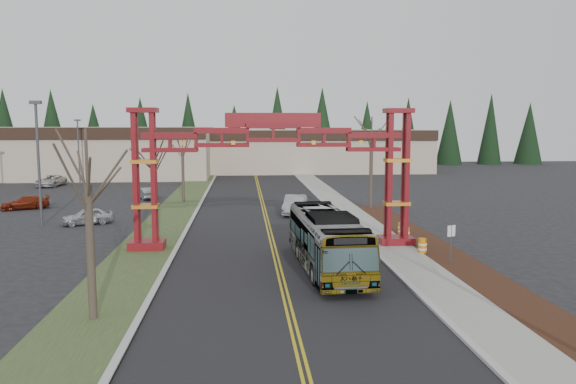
{
  "coord_description": "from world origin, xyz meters",
  "views": [
    {
      "loc": [
        -1.89,
        -17.33,
        7.85
      ],
      "look_at": [
        0.69,
        14.95,
        3.97
      ],
      "focal_mm": 35.0,
      "sensor_mm": 36.0,
      "label": 1
    }
  ],
  "objects": [
    {
      "name": "gateway_arch",
      "position": [
        0.0,
        18.0,
        5.98
      ],
      "size": [
        18.2,
        1.6,
        8.9
      ],
      "color": "#660D0E",
      "rests_on": "ground"
    },
    {
      "name": "parked_car_far_a",
      "position": [
        -12.26,
        42.98,
        0.61
      ],
      "size": [
        2.68,
        3.92,
        1.22
      ],
      "primitive_type": "imported",
      "rotation": [
        0.0,
        0.0,
        3.56
      ],
      "color": "#9C9DA4",
      "rests_on": "ground"
    },
    {
      "name": "light_pole_near",
      "position": [
        -17.68,
        27.38,
        5.61
      ],
      "size": [
        0.84,
        0.42,
        9.69
      ],
      "color": "#3F3F44",
      "rests_on": "ground"
    },
    {
      "name": "lane_line_right",
      "position": [
        0.12,
        25.0,
        0.03
      ],
      "size": [
        0.12,
        100.0,
        0.01
      ],
      "primitive_type": "cube",
      "color": "gold",
      "rests_on": "road"
    },
    {
      "name": "parked_car_far_b",
      "position": [
        -26.52,
        56.35,
        0.72
      ],
      "size": [
        2.93,
        5.41,
        1.44
      ],
      "primitive_type": "imported",
      "rotation": [
        0.0,
        0.0,
        -0.11
      ],
      "color": "silver",
      "rests_on": "ground"
    },
    {
      "name": "transit_bus",
      "position": [
        2.62,
        12.39,
        1.6
      ],
      "size": [
        3.18,
        11.57,
        3.19
      ],
      "primitive_type": "imported",
      "rotation": [
        0.0,
        0.0,
        0.04
      ],
      "color": "#97999E",
      "rests_on": "ground"
    },
    {
      "name": "barrel_mid",
      "position": [
        9.03,
        19.18,
        0.48
      ],
      "size": [
        0.52,
        0.52,
        0.96
      ],
      "color": "orange",
      "rests_on": "ground"
    },
    {
      "name": "ground",
      "position": [
        0.0,
        0.0,
        0.0
      ],
      "size": [
        200.0,
        200.0,
        0.0
      ],
      "primitive_type": "plane",
      "color": "black",
      "rests_on": "ground"
    },
    {
      "name": "silver_sedan",
      "position": [
        2.62,
        31.39,
        0.83
      ],
      "size": [
        2.7,
        5.3,
        1.67
      ],
      "primitive_type": "imported",
      "rotation": [
        0.0,
        0.0,
        -0.19
      ],
      "color": "#A5A8AD",
      "rests_on": "ground"
    },
    {
      "name": "sidewalk_right",
      "position": [
        7.6,
        25.0,
        0.08
      ],
      "size": [
        2.6,
        110.0,
        0.14
      ],
      "primitive_type": "cube",
      "color": "gray",
      "rests_on": "ground"
    },
    {
      "name": "bare_tree_median_far",
      "position": [
        -8.0,
        40.05,
        5.18
      ],
      "size": [
        2.96,
        2.96,
        7.17
      ],
      "color": "#382D26",
      "rests_on": "ground"
    },
    {
      "name": "bare_tree_right_far",
      "position": [
        10.0,
        34.05,
        6.39
      ],
      "size": [
        3.3,
        3.3,
        8.62
      ],
      "color": "#382D26",
      "rests_on": "ground"
    },
    {
      "name": "light_pole_far",
      "position": [
        -23.23,
        57.64,
        4.96
      ],
      "size": [
        0.74,
        0.37,
        8.57
      ],
      "color": "#3F3F44",
      "rests_on": "ground"
    },
    {
      "name": "curb_left",
      "position": [
        -6.15,
        25.0,
        0.07
      ],
      "size": [
        0.3,
        110.0,
        0.15
      ],
      "primitive_type": "cube",
      "color": "#AFAFAA",
      "rests_on": "ground"
    },
    {
      "name": "landscape_strip",
      "position": [
        10.2,
        10.0,
        0.06
      ],
      "size": [
        2.6,
        50.0,
        0.12
      ],
      "primitive_type": "cube",
      "color": "black",
      "rests_on": "ground"
    },
    {
      "name": "bare_tree_median_near",
      "position": [
        -8.0,
        5.14,
        5.48
      ],
      "size": [
        3.35,
        3.35,
        7.72
      ],
      "color": "#382D26",
      "rests_on": "ground"
    },
    {
      "name": "parked_car_mid_a",
      "position": [
        -22.29,
        36.42,
        0.62
      ],
      "size": [
        4.61,
        3.27,
        1.24
      ],
      "primitive_type": "imported",
      "rotation": [
        0.0,
        0.0,
        5.11
      ],
      "color": "maroon",
      "rests_on": "ground"
    },
    {
      "name": "barrel_south",
      "position": [
        8.94,
        15.37,
        0.5
      ],
      "size": [
        0.54,
        0.54,
        0.99
      ],
      "color": "orange",
      "rests_on": "ground"
    },
    {
      "name": "street_sign",
      "position": [
        9.66,
        12.62,
        1.64
      ],
      "size": [
        0.5,
        0.21,
        2.28
      ],
      "color": "#3F3F44",
      "rests_on": "ground"
    },
    {
      "name": "road",
      "position": [
        0.0,
        25.0,
        0.01
      ],
      "size": [
        12.0,
        110.0,
        0.02
      ],
      "primitive_type": "cube",
      "color": "black",
      "rests_on": "ground"
    },
    {
      "name": "lane_line_left",
      "position": [
        -0.12,
        25.0,
        0.03
      ],
      "size": [
        0.12,
        100.0,
        0.01
      ],
      "primitive_type": "cube",
      "color": "gold",
      "rests_on": "road"
    },
    {
      "name": "parked_car_near_a",
      "position": [
        -14.26,
        27.65,
        0.66
      ],
      "size": [
        4.16,
        2.95,
        1.32
      ],
      "primitive_type": "imported",
      "rotation": [
        0.0,
        0.0,
        5.12
      ],
      "color": "#B6BABE",
      "rests_on": "ground"
    },
    {
      "name": "grass_median",
      "position": [
        -8.0,
        25.0,
        0.04
      ],
      "size": [
        4.0,
        110.0,
        0.08
      ],
      "primitive_type": "cube",
      "color": "#304422",
      "rests_on": "ground"
    },
    {
      "name": "retail_building_east",
      "position": [
        10.0,
        79.95,
        3.51
      ],
      "size": [
        38.0,
        20.3,
        7.0
      ],
      "color": "#BBA68F",
      "rests_on": "ground"
    },
    {
      "name": "barrel_north",
      "position": [
        9.31,
        21.22,
        0.47
      ],
      "size": [
        0.5,
        0.5,
        0.93
      ],
      "color": "orange",
      "rests_on": "ground"
    },
    {
      "name": "conifer_treeline",
      "position": [
        0.25,
        92.0,
        6.49
      ],
      "size": [
        116.1,
        5.6,
        13.0
      ],
      "color": "black",
      "rests_on": "ground"
    },
    {
      "name": "retail_building_west",
      "position": [
        -30.0,
        71.96,
        3.76
      ],
      "size": [
        46.0,
        22.3,
        7.5
      ],
      "color": "#BBA68F",
      "rests_on": "ground"
    },
    {
      "name": "bare_tree_median_mid",
      "position": [
        -8.0,
        21.82,
        5.5
      ],
      "size": [
        2.99,
        2.99,
        7.51
      ],
      "color": "#382D26",
      "rests_on": "ground"
    },
    {
      "name": "curb_right",
      "position": [
        6.15,
        25.0,
        0.07
      ],
      "size": [
        0.3,
        110.0,
        0.15
      ],
      "primitive_type": "cube",
      "color": "#AFAFAA",
      "rests_on": "ground"
    }
  ]
}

